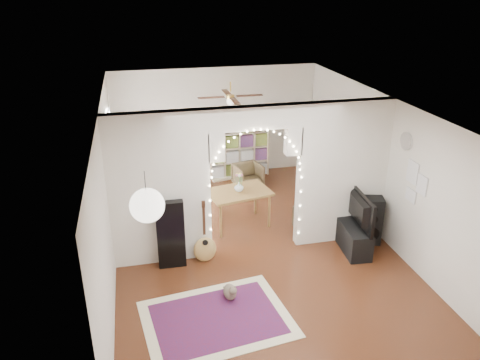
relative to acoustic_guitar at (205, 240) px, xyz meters
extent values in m
plane|color=black|center=(0.95, 0.25, -0.44)|extent=(7.50, 7.50, 0.00)
cube|color=white|center=(0.95, 0.25, 2.26)|extent=(5.00, 7.50, 0.02)
cube|color=silver|center=(0.95, 4.00, 0.91)|extent=(5.00, 0.02, 2.70)
cube|color=silver|center=(0.95, -3.50, 0.91)|extent=(5.00, 0.02, 2.70)
cube|color=silver|center=(-1.55, 0.25, 0.91)|extent=(0.02, 7.50, 2.70)
cube|color=silver|center=(3.45, 0.25, 0.91)|extent=(0.02, 7.50, 2.70)
cube|color=silver|center=(-0.70, 0.25, 0.91)|extent=(1.70, 0.20, 2.70)
cube|color=silver|center=(2.60, 0.25, 0.91)|extent=(1.70, 0.20, 2.70)
cube|color=silver|center=(0.95, 0.25, 2.06)|extent=(1.60, 0.20, 0.40)
cube|color=white|center=(-1.52, 2.05, 1.06)|extent=(0.04, 1.20, 1.40)
cylinder|color=white|center=(3.43, -0.35, 1.66)|extent=(0.03, 0.31, 0.31)
sphere|color=white|center=(-0.95, -2.15, 1.81)|extent=(0.40, 0.40, 0.40)
cube|color=maroon|center=(-0.08, -1.57, -0.43)|extent=(2.29, 1.84, 0.02)
cube|color=black|center=(-0.58, 0.00, 0.18)|extent=(0.48, 0.17, 1.24)
ellipsoid|color=#B88849|center=(0.00, 0.00, -0.02)|extent=(0.41, 0.17, 0.48)
cube|color=black|center=(0.00, 0.00, 0.39)|extent=(0.05, 0.03, 0.55)
cube|color=black|center=(0.00, 0.00, 0.69)|extent=(0.06, 0.03, 0.12)
ellipsoid|color=brown|center=(0.21, -1.11, -0.33)|extent=(0.25, 0.34, 0.22)
sphere|color=brown|center=(0.23, -1.24, -0.22)|extent=(0.15, 0.15, 0.13)
cone|color=brown|center=(0.20, -1.24, -0.15)|extent=(0.04, 0.04, 0.05)
cone|color=brown|center=(0.27, -1.24, -0.15)|extent=(0.04, 0.04, 0.05)
cylinder|color=brown|center=(0.19, -0.94, -0.40)|extent=(0.07, 0.21, 0.07)
cube|color=black|center=(3.15, -0.04, 0.02)|extent=(0.43, 0.39, 0.92)
cylinder|color=black|center=(3.11, -0.19, -0.18)|extent=(0.26, 0.09, 0.27)
cylinder|color=black|center=(3.11, -0.19, 0.12)|extent=(0.14, 0.06, 0.14)
cylinder|color=black|center=(3.11, -0.19, 0.33)|extent=(0.08, 0.04, 0.08)
cube|color=black|center=(2.71, -0.21, -0.19)|extent=(0.48, 1.03, 0.50)
imported|color=black|center=(2.71, -0.21, 0.37)|extent=(0.23, 1.08, 0.62)
cube|color=beige|center=(1.46, 3.75, 0.33)|extent=(1.54, 0.67, 1.54)
cube|color=brown|center=(0.88, 1.17, 0.29)|extent=(1.33, 1.01, 0.05)
cylinder|color=brown|center=(0.43, 0.76, -0.09)|extent=(0.05, 0.05, 0.70)
cylinder|color=brown|center=(1.45, 0.96, -0.09)|extent=(0.05, 0.05, 0.70)
cylinder|color=brown|center=(0.31, 1.39, -0.09)|extent=(0.05, 0.05, 0.70)
cylinder|color=brown|center=(1.33, 1.59, -0.09)|extent=(0.05, 0.05, 0.70)
imported|color=white|center=(0.88, 1.17, 0.41)|extent=(0.21, 0.21, 0.19)
imported|color=brown|center=(1.53, 3.00, -0.16)|extent=(0.73, 0.74, 0.57)
imported|color=brown|center=(2.22, 0.60, -0.18)|extent=(0.66, 0.67, 0.51)
camera|label=1|loc=(-0.99, -7.01, 4.17)|focal=35.00mm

